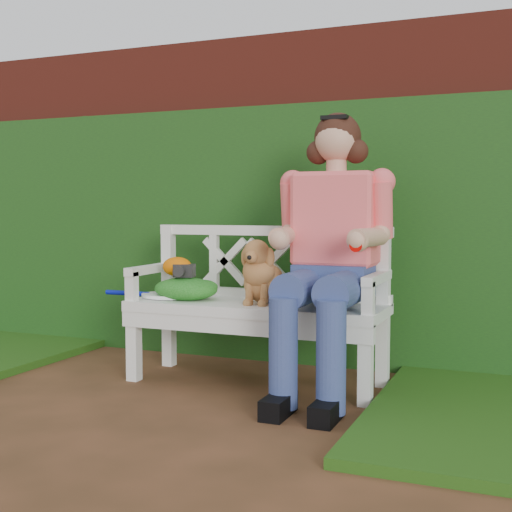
% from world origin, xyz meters
% --- Properties ---
extents(ground, '(60.00, 60.00, 0.00)m').
position_xyz_m(ground, '(0.00, 0.00, 0.00)').
color(ground, '#3D2916').
extents(brick_wall, '(10.00, 0.30, 2.20)m').
position_xyz_m(brick_wall, '(0.00, 1.90, 1.10)').
color(brick_wall, maroon).
rests_on(brick_wall, ground).
extents(ivy_hedge, '(10.00, 0.18, 1.70)m').
position_xyz_m(ivy_hedge, '(0.00, 1.68, 0.85)').
color(ivy_hedge, '#1F5215').
rests_on(ivy_hedge, ground).
extents(garden_bench, '(1.63, 0.76, 0.48)m').
position_xyz_m(garden_bench, '(0.35, 1.03, 0.24)').
color(garden_bench, white).
rests_on(garden_bench, ground).
extents(seated_woman, '(0.99, 1.10, 1.60)m').
position_xyz_m(seated_woman, '(0.81, 1.01, 0.80)').
color(seated_woman, '#C74A54').
rests_on(seated_woman, ground).
extents(dog, '(0.25, 0.34, 0.38)m').
position_xyz_m(dog, '(0.40, 1.00, 0.67)').
color(dog, '#AB7F49').
rests_on(dog, garden_bench).
extents(tennis_racket, '(0.68, 0.41, 0.03)m').
position_xyz_m(tennis_racket, '(-0.25, 1.00, 0.50)').
color(tennis_racket, white).
rests_on(tennis_racket, garden_bench).
extents(green_bag, '(0.49, 0.44, 0.13)m').
position_xyz_m(green_bag, '(-0.09, 0.98, 0.55)').
color(green_bag, '#256B2A').
rests_on(green_bag, garden_bench).
extents(camera_item, '(0.13, 0.11, 0.08)m').
position_xyz_m(camera_item, '(-0.10, 0.99, 0.65)').
color(camera_item, '#252525').
rests_on(camera_item, green_bag).
extents(baseball_glove, '(0.22, 0.20, 0.12)m').
position_xyz_m(baseball_glove, '(-0.16, 1.00, 0.67)').
color(baseball_glove, '#DD6303').
rests_on(baseball_glove, green_bag).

